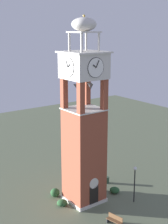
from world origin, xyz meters
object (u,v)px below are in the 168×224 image
Objects in this scene: clock_tower at (84,131)px; lamp_post at (135,178)px; trash_bin at (107,180)px; park_bench at (115,220)px.

lamp_post is at bearing -41.36° from clock_tower.
lamp_post is 4.93× the size of trash_bin.
clock_tower reaches higher than trash_bin.
clock_tower reaches higher than park_bench.
lamp_post reaches higher than trash_bin.
lamp_post is at bearing 23.88° from park_bench.
clock_tower is 7.17m from lamp_post.
clock_tower is at bearing 84.97° from park_bench.
trash_bin is (0.52, 4.96, -2.33)m from lamp_post.
trash_bin is (4.92, 6.91, -0.08)m from park_bench.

